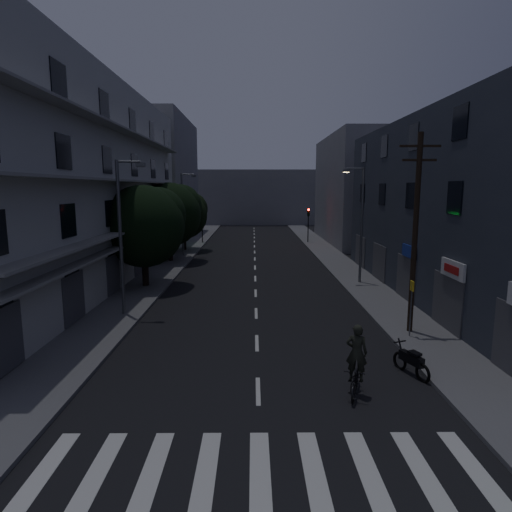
{
  "coord_description": "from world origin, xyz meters",
  "views": [
    {
      "loc": [
        -0.16,
        -11.46,
        6.74
      ],
      "look_at": [
        0.0,
        12.0,
        3.0
      ],
      "focal_mm": 30.0,
      "sensor_mm": 36.0,
      "label": 1
    }
  ],
  "objects_px": {
    "utility_pole": "(415,230)",
    "cyclist": "(356,371)",
    "motorcycle": "(411,362)",
    "bus_stop_sign": "(411,298)"
  },
  "relations": [
    {
      "from": "utility_pole",
      "to": "cyclist",
      "type": "xyz_separation_m",
      "value": [
        -3.94,
        -5.9,
        -4.06
      ]
    },
    {
      "from": "motorcycle",
      "to": "bus_stop_sign",
      "type": "bearing_deg",
      "value": 49.2
    },
    {
      "from": "cyclist",
      "to": "bus_stop_sign",
      "type": "bearing_deg",
      "value": 73.29
    },
    {
      "from": "utility_pole",
      "to": "cyclist",
      "type": "distance_m",
      "value": 8.18
    },
    {
      "from": "cyclist",
      "to": "motorcycle",
      "type": "bearing_deg",
      "value": 50.52
    },
    {
      "from": "motorcycle",
      "to": "utility_pole",
      "type": "bearing_deg",
      "value": 49.04
    },
    {
      "from": "motorcycle",
      "to": "cyclist",
      "type": "bearing_deg",
      "value": -169.58
    },
    {
      "from": "utility_pole",
      "to": "bus_stop_sign",
      "type": "xyz_separation_m",
      "value": [
        -0.26,
        -0.7,
        -2.98
      ]
    },
    {
      "from": "motorcycle",
      "to": "cyclist",
      "type": "xyz_separation_m",
      "value": [
        -2.38,
        -1.48,
        0.33
      ]
    },
    {
      "from": "utility_pole",
      "to": "cyclist",
      "type": "relative_size",
      "value": 3.75
    }
  ]
}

